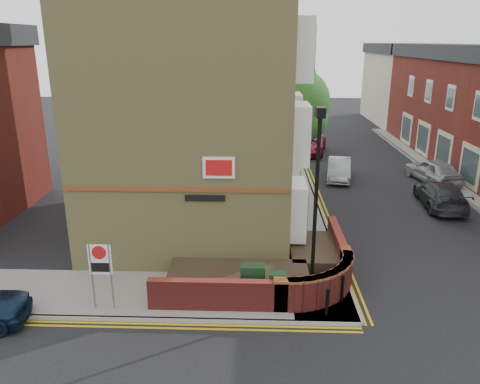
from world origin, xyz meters
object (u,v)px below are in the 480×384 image
Objects in this scene: silver_car_near at (339,169)px; utility_cabinet_large at (253,282)px; zone_sign at (100,265)px; lamppost at (315,208)px.

utility_cabinet_large is at bearing -99.95° from silver_car_near.
utility_cabinet_large is 0.55× the size of zone_sign.
silver_car_near is (9.90, 15.39, -1.00)m from zone_sign.
zone_sign reaches higher than silver_car_near.
zone_sign reaches higher than utility_cabinet_large.
utility_cabinet_large is at bearing 176.99° from lamppost.
silver_car_near is (5.20, 14.59, -0.08)m from utility_cabinet_large.
utility_cabinet_large reaches higher than silver_car_near.
zone_sign is (-6.60, -0.70, -1.70)m from lamppost.
lamppost is 6.85m from zone_sign.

